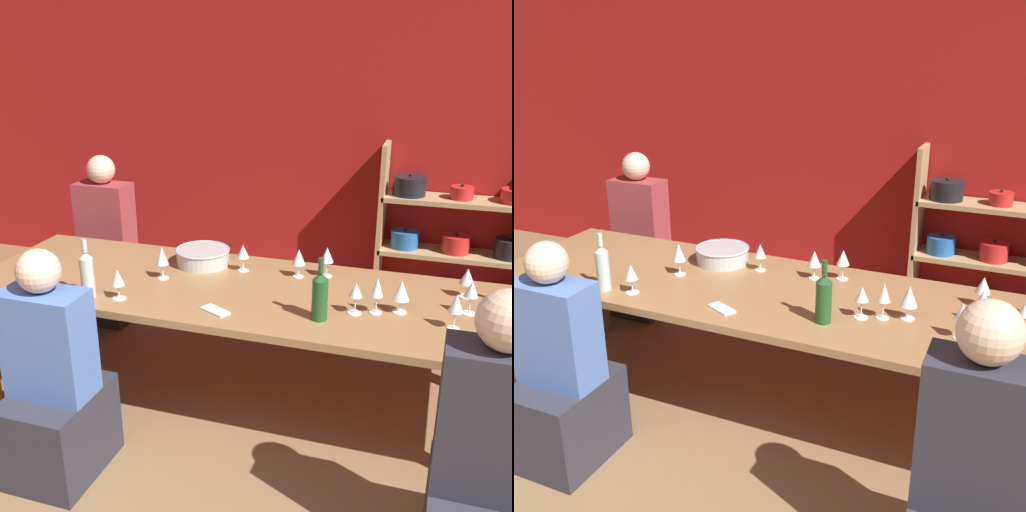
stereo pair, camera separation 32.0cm
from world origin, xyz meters
TOP-DOWN VIEW (x-y plane):
  - wall_back_red at (0.00, 3.83)m, footprint 8.80×0.06m
  - shelf_unit at (1.19, 3.63)m, footprint 1.16×0.30m
  - dining_table at (0.15, 1.90)m, footprint 3.06×0.95m
  - mixing_bowl at (-0.23, 2.16)m, footprint 0.32×0.32m
  - wine_bottle_green at (-0.61, 1.55)m, footprint 0.07×0.07m
  - wine_bottle_dark at (0.57, 1.65)m, footprint 0.08×0.08m
  - wine_glass_white_a at (0.72, 1.77)m, footprint 0.07×0.07m
  - wine_glass_white_b at (1.43, 1.94)m, footprint 0.06×0.06m
  - wine_glass_red_a at (-0.45, 1.57)m, footprint 0.07×0.07m
  - wine_glass_red_b at (1.24, 1.93)m, footprint 0.07×0.07m
  - wine_glass_white_c at (0.35, 2.14)m, footprint 0.07×0.07m
  - wine_glass_empty_a at (1.18, 1.75)m, footprint 0.07×0.07m
  - wine_glass_white_d at (0.82, 1.80)m, footprint 0.06×0.06m
  - wine_glass_red_c at (0.03, 2.13)m, footprint 0.07×0.07m
  - wine_glass_white_e at (1.23, 2.14)m, footprint 0.08×0.08m
  - wine_glass_white_f at (0.49, 2.19)m, footprint 0.07×0.07m
  - wine_glass_white_g at (0.93, 1.85)m, footprint 0.08×0.08m
  - wine_glass_white_h at (-0.36, 1.89)m, footprint 0.07×0.07m
  - cell_phone at (0.07, 1.58)m, footprint 0.17×0.13m
  - person_near_a at (1.32, 1.08)m, footprint 0.38×0.47m
  - person_far_a at (-1.22, 2.72)m, footprint 0.39×0.48m
  - person_near_b at (-0.56, 1.12)m, footprint 0.38×0.48m

SIDE VIEW (x-z plane):
  - person_near_b at x=-0.56m, z-range -0.15..0.98m
  - person_far_a at x=-1.22m, z-range -0.16..1.05m
  - person_near_a at x=1.32m, z-range -0.15..1.06m
  - shelf_unit at x=1.19m, z-range -0.10..1.14m
  - dining_table at x=0.15m, z-range 0.30..1.02m
  - cell_phone at x=0.07m, z-range 0.72..0.73m
  - mixing_bowl at x=-0.23m, z-range 0.73..0.82m
  - wine_glass_white_b at x=1.43m, z-range 0.75..0.90m
  - wine_glass_white_e at x=1.23m, z-range 0.75..0.91m
  - wine_glass_red_a at x=-0.45m, z-range 0.75..0.91m
  - wine_glass_white_g at x=0.93m, z-range 0.75..0.92m
  - wine_glass_red_c at x=0.03m, z-range 0.76..0.92m
  - wine_glass_white_c at x=0.35m, z-range 0.76..0.92m
  - wine_glass_white_a at x=0.72m, z-range 0.76..0.92m
  - wine_glass_white_f at x=0.49m, z-range 0.76..0.93m
  - wine_glass_red_b at x=1.24m, z-range 0.76..0.93m
  - wine_bottle_dark at x=0.57m, z-range 0.69..1.00m
  - wine_glass_empty_a at x=1.18m, z-range 0.76..0.93m
  - wine_glass_white_h at x=-0.36m, z-range 0.76..0.94m
  - wine_bottle_green at x=-0.61m, z-range 0.70..1.01m
  - wine_glass_white_d at x=0.82m, z-range 0.76..0.94m
  - wall_back_red at x=0.00m, z-range 0.00..2.70m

